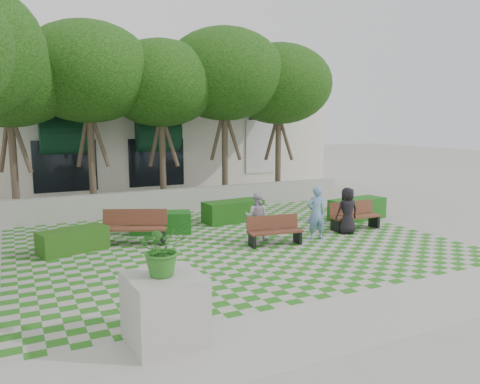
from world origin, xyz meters
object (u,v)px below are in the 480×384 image
hedge_east (357,209)px  person_dark (347,211)px  planter_front (164,294)px  person_blue (316,213)px  bench_mid (274,231)px  bench_west (134,228)px  hedge_west (73,240)px  hedge_midright (233,211)px  person_white (257,216)px  hedge_midleft (160,223)px  bench_east (354,216)px

hedge_east → person_dark: (-1.72, -1.54, 0.36)m
planter_front → person_blue: (6.04, 4.36, -0.01)m
bench_mid → bench_west: bench_west is taller
hedge_west → planter_front: size_ratio=0.90×
bench_west → person_blue: (4.98, -1.92, 0.33)m
bench_west → person_dark: person_dark is taller
bench_west → hedge_east: bearing=22.4°
bench_mid → hedge_midright: 3.32m
person_dark → person_white: (-2.91, 0.58, -0.02)m
hedge_midleft → hedge_east: bearing=-9.5°
bench_east → bench_west: 7.03m
hedge_west → planter_front: (0.63, -6.17, 0.50)m
hedge_east → hedge_west: hedge_east is taller
hedge_west → bench_east: bearing=-8.5°
hedge_east → person_blue: 3.49m
bench_west → planter_front: planter_front is taller
hedge_east → person_dark: bearing=-138.2°
planter_front → hedge_east: bearing=33.7°
bench_west → hedge_west: size_ratio=1.08×
bench_east → hedge_midright: bench_east is taller
bench_mid → hedge_west: bench_mid is taller
person_blue → hedge_midright: bearing=-61.8°
planter_front → hedge_midleft: bearing=73.7°
bench_west → bench_mid: bearing=-4.1°
bench_mid → person_blue: bearing=7.0°
bench_mid → hedge_west: bearing=168.9°
hedge_midleft → bench_east: bearing=-21.7°
hedge_east → hedge_midright: bearing=158.5°
person_dark → person_white: 2.97m
person_blue → person_dark: 1.31m
bench_east → person_dark: size_ratio=1.19×
hedge_east → person_dark: size_ratio=1.46×
hedge_east → planter_front: bearing=-146.3°
hedge_west → bench_west: bearing=3.9°
hedge_midright → hedge_west: bearing=-164.7°
hedge_east → hedge_west: size_ratio=1.19×
hedge_midleft → person_dark: 5.89m
bench_west → person_dark: (6.27, -1.78, 0.26)m
person_blue → person_dark: person_blue is taller
bench_west → person_dark: size_ratio=1.33×
bench_west → hedge_east: (7.99, -0.23, -0.10)m
person_blue → person_white: 1.77m
hedge_west → person_dark: 8.15m
bench_mid → hedge_midleft: bench_mid is taller
hedge_midright → hedge_midleft: size_ratio=1.12×
hedge_midleft → person_white: size_ratio=1.32×
person_dark → hedge_east: bearing=-129.9°
bench_west → hedge_west: bearing=-152.1°
bench_west → hedge_midright: 4.08m
bench_west → person_dark: bearing=8.2°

